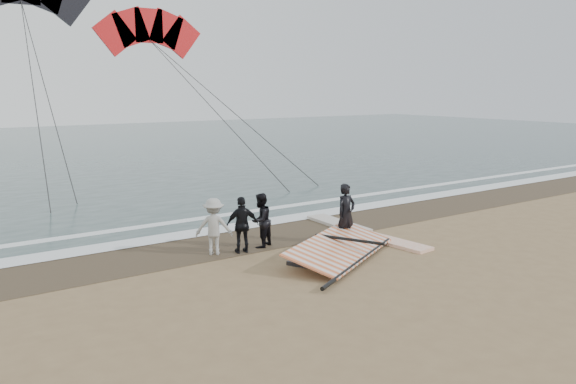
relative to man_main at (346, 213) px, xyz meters
name	(u,v)px	position (x,y,z in m)	size (l,w,h in m)	color
ground	(392,269)	(-0.65, -2.56, -0.86)	(120.00, 120.00, 0.00)	#8C704C
sea	(67,149)	(-0.65, 30.44, -0.85)	(120.00, 54.00, 0.02)	#233838
wet_sand	(289,231)	(-0.65, 1.94, -0.85)	(120.00, 2.80, 0.01)	#4C3D2B
foam_near	(266,222)	(-0.65, 3.34, -0.83)	(120.00, 0.90, 0.01)	white
foam_far	(240,213)	(-0.65, 5.04, -0.83)	(120.00, 0.45, 0.01)	white
man_main	(346,213)	(0.00, 0.00, 0.00)	(0.63, 0.41, 1.72)	black
board_white	(395,242)	(1.07, -0.92, -0.82)	(0.63, 2.26, 0.09)	white
board_cream	(338,224)	(1.11, 1.68, -0.81)	(0.70, 2.62, 0.11)	beige
trio_cluster	(237,224)	(-3.06, 0.96, -0.09)	(2.44, 1.10, 1.55)	black
sail_rig	(335,250)	(-1.15, -0.93, -0.67)	(4.18, 3.45, 0.51)	black
kite_red	(150,36)	(2.42, 21.17, 6.62)	(7.43, 7.11, 15.74)	red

